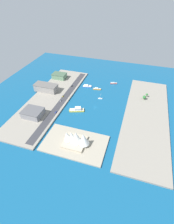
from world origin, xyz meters
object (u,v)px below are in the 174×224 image
van_white (61,101)px  water_taxi_orange (97,89)px  sailboat_small_white (100,98)px  taxi_yellow_cab (63,96)px  ferry_yellow_fast (77,109)px  terminal_long_green (59,76)px  carpark_squat_concrete (46,88)px  opera_landmark (76,138)px  hatchback_blue (56,112)px  suv_black (72,86)px  traffic_light_waterfront (69,94)px  tugboat_red (114,83)px  catamaran_blue (87,86)px  warehouse_low_gray (33,113)px

van_white → water_taxi_orange: bearing=-128.8°
sailboat_small_white → taxi_yellow_cab: 71.04m
ferry_yellow_fast → terminal_long_green: bearing=-51.0°
ferry_yellow_fast → carpark_squat_concrete: (80.65, -39.76, 6.85)m
ferry_yellow_fast → opera_landmark: 76.29m
water_taxi_orange → carpark_squat_concrete: (94.58, 39.53, 7.90)m
hatchback_blue → taxi_yellow_cab: bearing=-79.7°
suv_black → traffic_light_waterfront: size_ratio=0.71×
tugboat_red → terminal_long_green: (120.27, 16.61, 6.65)m
hatchback_blue → water_taxi_orange: bearing=-114.7°
catamaran_blue → terminal_long_green: size_ratio=0.66×
terminal_long_green → traffic_light_waterfront: terminal_long_green is taller
catamaran_blue → carpark_squat_concrete: size_ratio=0.43×
taxi_yellow_cab → catamaran_blue: bearing=-119.9°
ferry_yellow_fast → catamaran_blue: bearing=-83.7°
water_taxi_orange → taxi_yellow_cab: water_taxi_orange is taller
ferry_yellow_fast → suv_black: bearing=-61.9°
catamaran_blue → ferry_yellow_fast: bearing=96.3°
warehouse_low_gray → suv_black: bearing=-102.8°
taxi_yellow_cab → hatchback_blue: size_ratio=0.87×
ferry_yellow_fast → carpark_squat_concrete: 90.18m
catamaran_blue → terminal_long_green: (69.34, -13.37, 6.45)m
suv_black → traffic_light_waterfront: (-9.89, 37.42, 3.43)m
suv_black → opera_landmark: (-63.57, 142.98, 7.82)m
catamaran_blue → traffic_light_waterfront: (19.02, 49.48, 5.31)m
van_white → opera_landmark: size_ratio=0.11×
ferry_yellow_fast → traffic_light_waterfront: bearing=-50.3°
van_white → taxi_yellow_cab: size_ratio=0.98×
ferry_yellow_fast → taxi_yellow_cab: (40.11, -30.05, 0.83)m
terminal_long_green → van_white: (-40.89, 82.06, -4.59)m
catamaran_blue → water_taxi_orange: size_ratio=1.14×
hatchback_blue → opera_landmark: (-56.59, 52.65, 7.81)m
suv_black → tugboat_red: bearing=-152.2°
ferry_yellow_fast → hatchback_blue: size_ratio=5.29×
ferry_yellow_fast → traffic_light_waterfront: traffic_light_waterfront is taller
catamaran_blue → terminal_long_green: bearing=-10.9°
taxi_yellow_cab → terminal_long_green: bearing=-60.1°
traffic_light_waterfront → taxi_yellow_cab: bearing=19.1°
water_taxi_orange → carpark_squat_concrete: carpark_squat_concrete is taller
terminal_long_green → suv_black: terminal_long_green is taller
water_taxi_orange → van_white: size_ratio=4.04×
warehouse_low_gray → van_white: (-25.27, -52.33, -4.69)m
carpark_squat_concrete → van_white: bearing=149.9°
ferry_yellow_fast → sailboat_small_white: 55.87m
tugboat_red → taxi_yellow_cab: (81.75, 83.54, 2.06)m
van_white → traffic_light_waterfront: bearing=-116.1°
carpark_squat_concrete → tugboat_red: bearing=-148.9°
water_taxi_orange → carpark_squat_concrete: bearing=22.7°
water_taxi_orange → van_white: (51.68, 64.36, 1.88)m
suv_black → opera_landmark: 156.67m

